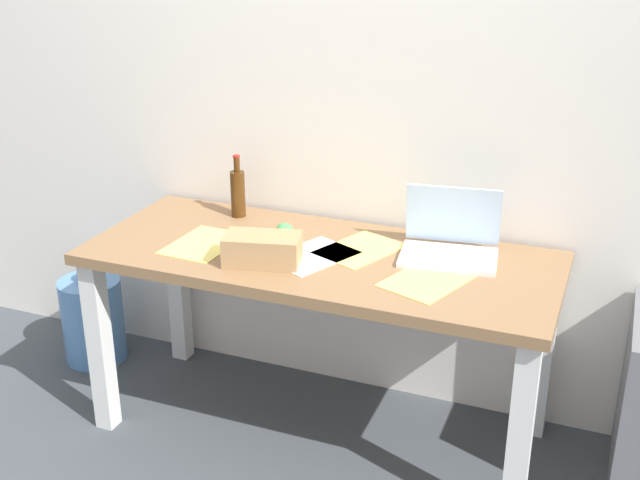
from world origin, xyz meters
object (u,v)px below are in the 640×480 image
laptop_right (450,242)px  desk (320,280)px  water_cooler_jug (93,319)px  cardboard_box (262,249)px  computer_mouse (285,229)px  beer_bottle (238,192)px

laptop_right → desk: bearing=-161.1°
laptop_right → water_cooler_jug: 1.65m
water_cooler_jug → cardboard_box: bearing=-16.1°
desk → laptop_right: (0.43, 0.15, 0.15)m
water_cooler_jug → computer_mouse: bearing=-0.1°
desk → water_cooler_jug: (-1.12, 0.13, -0.44)m
desk → laptop_right: laptop_right is taller
beer_bottle → cardboard_box: bearing=-53.2°
computer_mouse → cardboard_box: (0.04, -0.28, 0.03)m
cardboard_box → laptop_right: bearing=27.2°
beer_bottle → laptop_right: bearing=-5.6°
desk → beer_bottle: size_ratio=6.69×
laptop_right → computer_mouse: laptop_right is taller
beer_bottle → water_cooler_jug: (-0.68, -0.10, -0.64)m
beer_bottle → computer_mouse: 0.28m
laptop_right → water_cooler_jug: laptop_right is taller
beer_bottle → cardboard_box: (0.28, -0.38, -0.05)m
laptop_right → cardboard_box: (-0.58, -0.30, 0.00)m
desk → water_cooler_jug: desk is taller
laptop_right → cardboard_box: 0.65m
desk → laptop_right: size_ratio=4.62×
desk → beer_bottle: 0.53m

